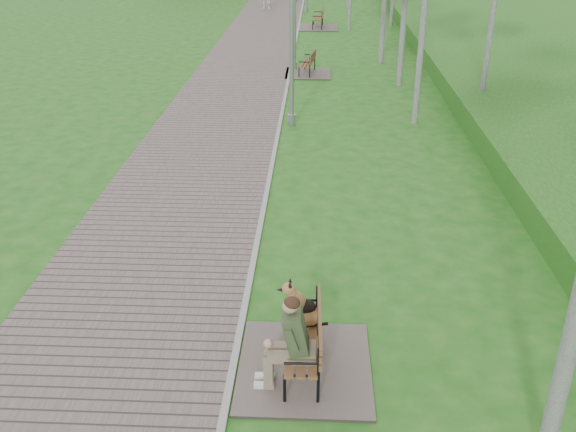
# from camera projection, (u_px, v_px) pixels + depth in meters

# --- Properties ---
(ground) EXTENTS (120.00, 120.00, 0.00)m
(ground) POSITION_uv_depth(u_px,v_px,m) (258.00, 240.00, 11.78)
(ground) COLOR #1E5E17
(ground) RESTS_ON ground
(walkway) EXTENTS (3.50, 67.00, 0.04)m
(walkway) POSITION_uv_depth(u_px,v_px,m) (262.00, 31.00, 31.16)
(walkway) COLOR #685854
(walkway) RESTS_ON ground
(kerb) EXTENTS (0.10, 67.00, 0.05)m
(kerb) POSITION_uv_depth(u_px,v_px,m) (298.00, 31.00, 31.08)
(kerb) COLOR #999993
(kerb) RESTS_ON ground
(embankment) EXTENTS (14.00, 70.00, 1.60)m
(embankment) POSITION_uv_depth(u_px,v_px,m) (559.00, 40.00, 29.23)
(embankment) COLOR #4B882E
(embankment) RESTS_ON ground
(bench_main) EXTENTS (1.75, 1.95, 1.53)m
(bench_main) POSITION_uv_depth(u_px,v_px,m) (298.00, 344.00, 8.30)
(bench_main) COLOR #685854
(bench_main) RESTS_ON ground
(bench_second) EXTENTS (1.62, 1.80, 1.00)m
(bench_second) POSITION_uv_depth(u_px,v_px,m) (307.00, 69.00, 23.25)
(bench_second) COLOR #685854
(bench_second) RESTS_ON ground
(bench_third) EXTENTS (1.90, 2.11, 1.17)m
(bench_third) POSITION_uv_depth(u_px,v_px,m) (318.00, 24.00, 32.00)
(bench_third) COLOR #685854
(bench_third) RESTS_ON ground
(lamp_post_near) EXTENTS (0.21, 0.21, 5.42)m
(lamp_post_near) POSITION_uv_depth(u_px,v_px,m) (292.00, 33.00, 16.81)
(lamp_post_near) COLOR #919398
(lamp_post_near) RESTS_ON ground
(lamp_post_second) EXTENTS (0.20, 0.20, 5.08)m
(lamp_post_second) POSITION_uv_depth(u_px,v_px,m) (295.00, 3.00, 22.95)
(lamp_post_second) COLOR #919398
(lamp_post_second) RESTS_ON ground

